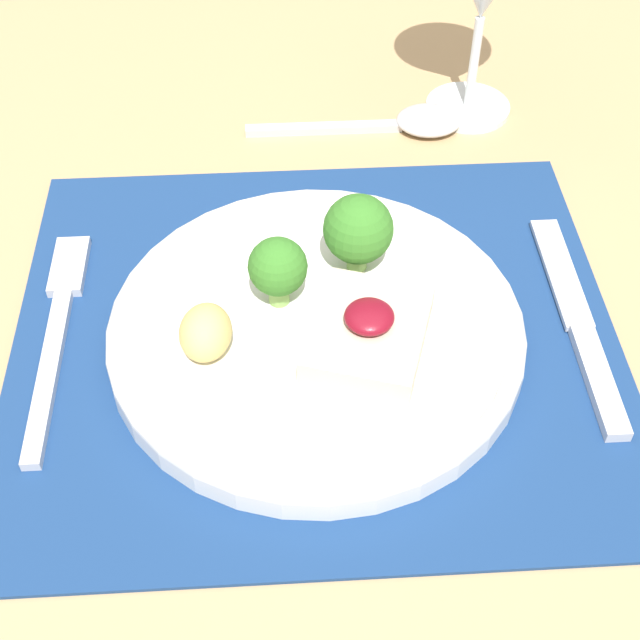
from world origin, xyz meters
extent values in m
cube|color=tan|center=(0.00, 0.00, 0.74)|extent=(1.57, 0.98, 0.03)
cube|color=navy|center=(0.00, 0.00, 0.76)|extent=(0.41, 0.36, 0.00)
cylinder|color=white|center=(0.00, -0.01, 0.77)|extent=(0.28, 0.28, 0.02)
torus|color=white|center=(0.00, -0.01, 0.78)|extent=(0.28, 0.28, 0.01)
cube|color=beige|center=(0.03, -0.03, 0.79)|extent=(0.09, 0.11, 0.02)
ellipsoid|color=maroon|center=(0.03, -0.03, 0.80)|extent=(0.03, 0.03, 0.01)
cylinder|color=#84B256|center=(0.03, 0.05, 0.79)|extent=(0.01, 0.01, 0.02)
sphere|color=#387A28|center=(0.03, 0.05, 0.81)|extent=(0.05, 0.05, 0.05)
cylinder|color=#84B256|center=(-0.02, 0.02, 0.79)|extent=(0.01, 0.01, 0.02)
sphere|color=#387A28|center=(-0.02, 0.02, 0.81)|extent=(0.04, 0.04, 0.04)
ellipsoid|color=#DBBC6B|center=(-0.07, -0.02, 0.79)|extent=(0.04, 0.05, 0.03)
cube|color=silver|center=(-0.17, -0.03, 0.76)|extent=(0.01, 0.14, 0.01)
cube|color=silver|center=(-0.17, 0.07, 0.76)|extent=(0.02, 0.06, 0.01)
cube|color=silver|center=(0.18, -0.06, 0.76)|extent=(0.02, 0.09, 0.01)
cube|color=silver|center=(0.18, 0.05, 0.76)|extent=(0.02, 0.11, 0.00)
cube|color=silver|center=(0.02, 0.24, 0.76)|extent=(0.13, 0.01, 0.01)
ellipsoid|color=silver|center=(0.11, 0.24, 0.77)|extent=(0.06, 0.05, 0.02)
cylinder|color=white|center=(0.15, 0.26, 0.76)|extent=(0.07, 0.07, 0.01)
cylinder|color=white|center=(0.15, 0.26, 0.80)|extent=(0.01, 0.01, 0.08)
camera|label=1|loc=(-0.02, -0.40, 1.21)|focal=50.00mm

